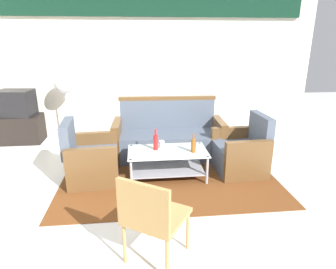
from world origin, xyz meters
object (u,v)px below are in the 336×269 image
(couch, at_px, (168,138))
(pedestal_fan, at_px, (64,88))
(tv_stand, at_px, (20,129))
(armchair_left, at_px, (91,160))
(bottle_red, at_px, (156,142))
(coffee_table, at_px, (168,160))
(cup, at_px, (162,144))
(wicker_chair, at_px, (151,214))
(armchair_right, at_px, (241,153))
(television, at_px, (16,103))
(bottle_brown, at_px, (193,145))

(couch, height_order, pedestal_fan, pedestal_fan)
(tv_stand, bearing_deg, armchair_left, -47.99)
(bottle_red, bearing_deg, coffee_table, -21.92)
(cup, distance_m, wicker_chair, 1.79)
(armchair_left, height_order, armchair_right, same)
(armchair_right, xyz_separation_m, tv_stand, (-3.75, 1.69, -0.03))
(armchair_left, bearing_deg, cup, 90.30)
(television, bearing_deg, armchair_right, 161.90)
(couch, xyz_separation_m, armchair_left, (-1.17, -0.75, -0.03))
(couch, xyz_separation_m, wicker_chair, (-0.41, -2.44, 0.18))
(bottle_brown, relative_size, wicker_chair, 0.31)
(cup, distance_m, pedestal_fan, 2.47)
(coffee_table, relative_size, pedestal_fan, 0.87)
(coffee_table, distance_m, pedestal_fan, 2.66)
(bottle_red, bearing_deg, wicker_chair, -94.96)
(armchair_right, relative_size, wicker_chair, 1.01)
(armchair_right, distance_m, pedestal_fan, 3.43)
(bottle_brown, relative_size, tv_stand, 0.32)
(bottle_red, relative_size, wicker_chair, 0.36)
(cup, height_order, tv_stand, tv_stand)
(armchair_left, distance_m, tv_stand, 2.35)
(television, bearing_deg, armchair_left, 138.22)
(pedestal_fan, bearing_deg, television, -176.93)
(bottle_brown, xyz_separation_m, cup, (-0.42, 0.22, -0.05))
(tv_stand, relative_size, wicker_chair, 0.95)
(armchair_right, height_order, coffee_table, armchair_right)
(armchair_left, bearing_deg, couch, 118.51)
(coffee_table, distance_m, bottle_red, 0.31)
(television, relative_size, wicker_chair, 0.77)
(bottle_brown, xyz_separation_m, wicker_chair, (-0.66, -1.55, -0.01))
(bottle_red, height_order, pedestal_fan, pedestal_fan)
(pedestal_fan, bearing_deg, tv_stand, -176.76)
(bottle_brown, height_order, tv_stand, bottle_brown)
(coffee_table, height_order, wicker_chair, wicker_chair)
(pedestal_fan, bearing_deg, bottle_red, -48.26)
(bottle_brown, bearing_deg, couch, 105.62)
(armchair_right, distance_m, cup, 1.19)
(armchair_left, bearing_deg, bottle_brown, 80.17)
(couch, distance_m, armchair_right, 1.23)
(armchair_right, bearing_deg, coffee_table, 93.20)
(bottle_red, distance_m, television, 3.04)
(wicker_chair, bearing_deg, coffee_table, 112.47)
(coffee_table, height_order, television, television)
(coffee_table, height_order, bottle_red, bottle_red)
(armchair_right, relative_size, bottle_red, 2.79)
(pedestal_fan, distance_m, wicker_chair, 3.81)
(armchair_left, height_order, wicker_chair, armchair_left)
(couch, bearing_deg, coffee_table, 85.09)
(couch, bearing_deg, armchair_right, 147.36)
(armchair_left, xyz_separation_m, bottle_brown, (1.41, -0.14, 0.22))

